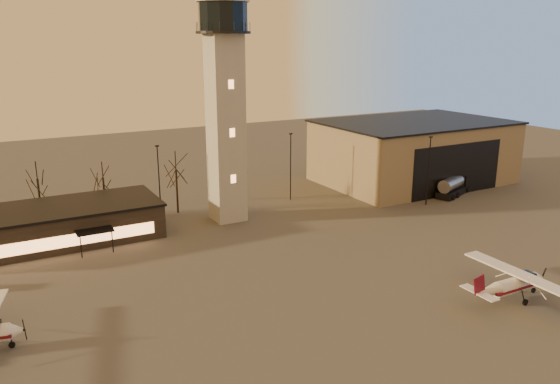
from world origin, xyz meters
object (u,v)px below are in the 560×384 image
terminal (50,225)px  cessna_front (517,287)px  control_tower (225,97)px  fuel_truck (454,187)px  hangar (413,151)px

terminal → cessna_front: terminal is taller
control_tower → cessna_front: size_ratio=2.65×
terminal → cessna_front: (35.93, -36.62, -0.99)m
terminal → fuel_truck: 58.07m
control_tower → fuel_truck: 39.07m
control_tower → cessna_front: control_tower is taller
hangar → fuel_truck: (-0.49, -9.99, -3.96)m
hangar → control_tower: bearing=-173.7°
control_tower → hangar: bearing=6.3°
control_tower → hangar: size_ratio=1.07×
control_tower → terminal: size_ratio=1.28×
hangar → cessna_front: (-22.06, -38.62, -3.99)m
hangar → terminal: (-57.99, -2.00, -3.00)m
terminal → cessna_front: 51.32m
terminal → cessna_front: bearing=-45.5°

